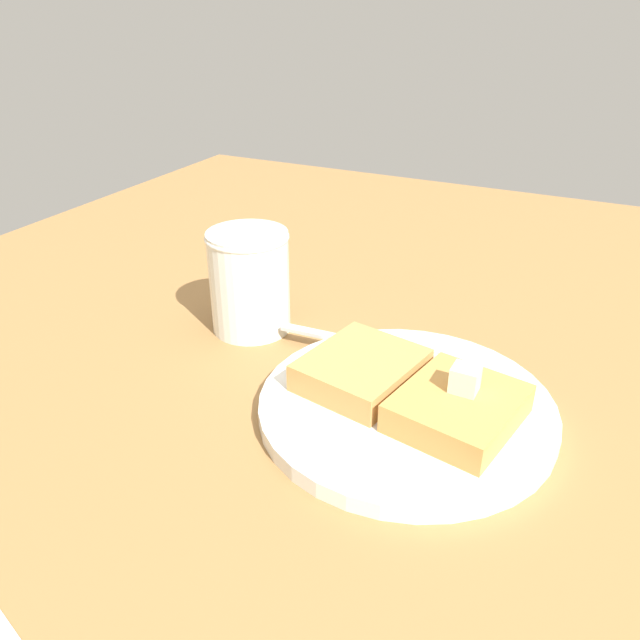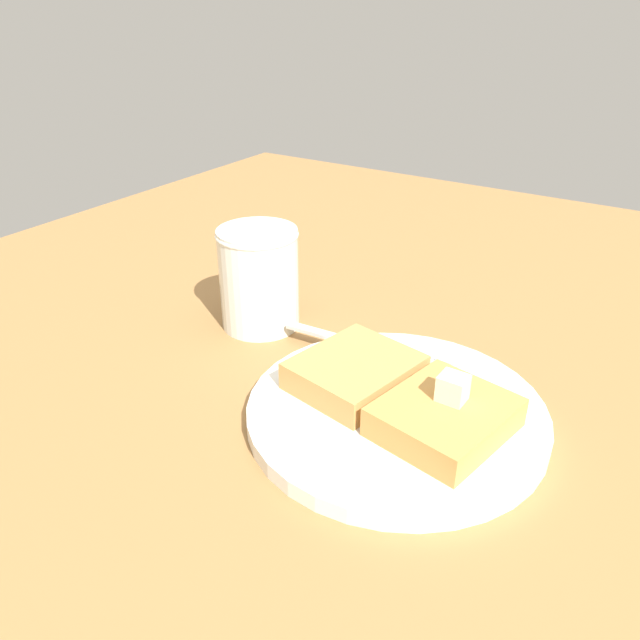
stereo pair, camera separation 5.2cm
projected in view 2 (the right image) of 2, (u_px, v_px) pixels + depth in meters
The scene contains 7 objects.
table_surface at pixel (424, 426), 48.25cm from camera, with size 126.16×126.16×1.95cm, color olive.
plate at pixel (396, 412), 47.00cm from camera, with size 22.50×22.50×1.29cm.
toast_slice_left at pixel (445, 417), 43.64cm from camera, with size 7.77×9.09×2.26cm, color #C98D46.
toast_slice_middle at pixel (355, 372), 48.77cm from camera, with size 7.77×9.09×2.26cm, color tan.
butter_pat_primary at pixel (453, 388), 43.13cm from camera, with size 1.93×1.73×1.93cm, color #F4EEC4.
fork at pixel (377, 349), 53.74cm from camera, with size 16.05×2.40×0.36cm.
syrup_jar at pixel (259, 280), 58.75cm from camera, with size 7.65×7.65×9.68cm.
Camera 2 is at (-14.11, 36.96, 30.90)cm, focal length 35.00 mm.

